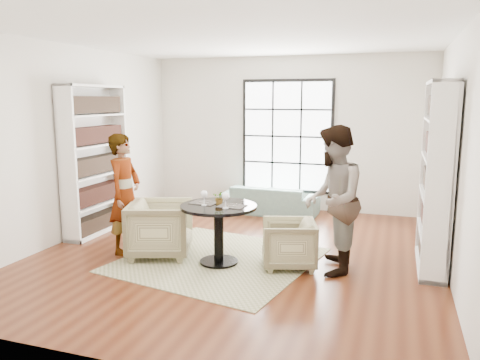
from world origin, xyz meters
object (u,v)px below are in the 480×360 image
(flower_centerpiece, at_px, (220,198))
(wine_glass_left, at_px, (204,195))
(armchair_right, at_px, (289,244))
(wine_glass_right, at_px, (226,197))
(pedestal_table, at_px, (219,221))
(armchair_left, at_px, (160,229))
(person_right, at_px, (333,200))
(person_left, at_px, (125,194))
(sofa, at_px, (270,200))

(flower_centerpiece, bearing_deg, wine_glass_left, -146.07)
(armchair_right, bearing_deg, wine_glass_right, -83.02)
(pedestal_table, relative_size, armchair_left, 1.17)
(person_right, bearing_deg, pedestal_table, -88.04)
(armchair_right, bearing_deg, person_left, -103.75)
(person_right, height_order, flower_centerpiece, person_right)
(pedestal_table, bearing_deg, flower_centerpiece, 87.96)
(armchair_right, height_order, person_right, person_right)
(armchair_left, relative_size, flower_centerpiece, 4.64)
(armchair_right, height_order, wine_glass_right, wine_glass_right)
(armchair_left, bearing_deg, person_left, 71.06)
(pedestal_table, xyz_separation_m, armchair_left, (-0.89, 0.04, -0.19))
(sofa, height_order, flower_centerpiece, flower_centerpiece)
(armchair_left, xyz_separation_m, flower_centerpiece, (0.89, -0.00, 0.50))
(wine_glass_right, distance_m, flower_centerpiece, 0.26)
(pedestal_table, bearing_deg, person_left, 178.27)
(person_right, bearing_deg, armchair_right, -94.99)
(person_left, height_order, person_right, person_right)
(armchair_left, xyz_separation_m, wine_glass_left, (0.72, -0.12, 0.56))
(armchair_right, relative_size, flower_centerpiece, 3.73)
(wine_glass_left, xyz_separation_m, wine_glass_right, (0.33, -0.08, 0.01))
(flower_centerpiece, bearing_deg, sofa, 91.70)
(armchair_left, distance_m, wine_glass_left, 0.92)
(armchair_left, distance_m, person_right, 2.42)
(wine_glass_right, bearing_deg, person_right, 14.41)
(wine_glass_right, bearing_deg, flower_centerpiece, 128.72)
(armchair_left, bearing_deg, sofa, -34.53)
(sofa, relative_size, armchair_right, 2.65)
(sofa, bearing_deg, armchair_right, 111.44)
(person_left, distance_m, wine_glass_left, 1.28)
(person_right, xyz_separation_m, wine_glass_right, (-1.30, -0.33, 0.02))
(sofa, xyz_separation_m, armchair_right, (0.99, -2.76, 0.05))
(flower_centerpiece, bearing_deg, pedestal_table, -92.04)
(pedestal_table, distance_m, person_left, 1.47)
(wine_glass_right, bearing_deg, pedestal_table, 135.28)
(person_right, height_order, wine_glass_right, person_right)
(sofa, relative_size, wine_glass_left, 9.21)
(sofa, bearing_deg, person_left, 66.51)
(wine_glass_right, bearing_deg, sofa, 94.49)
(wine_glass_right, bearing_deg, armchair_right, 24.00)
(pedestal_table, xyz_separation_m, person_right, (1.46, 0.18, 0.35))
(sofa, distance_m, wine_glass_left, 3.09)
(sofa, relative_size, flower_centerpiece, 9.90)
(person_right, distance_m, wine_glass_right, 1.34)
(pedestal_table, distance_m, sofa, 2.95)
(pedestal_table, relative_size, wine_glass_left, 5.07)
(sofa, bearing_deg, flower_centerpiece, 93.34)
(person_left, bearing_deg, wine_glass_right, -99.49)
(armchair_right, distance_m, person_left, 2.41)
(person_left, bearing_deg, flower_centerpiece, -92.55)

